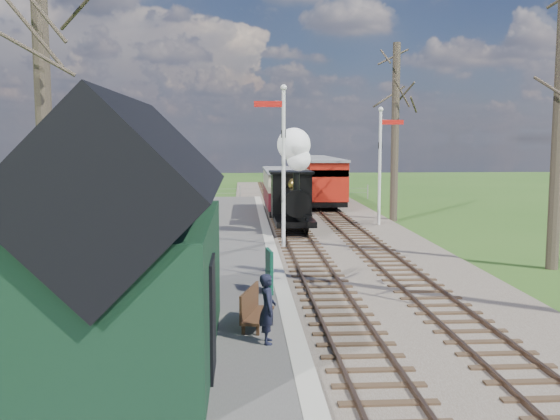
{
  "coord_description": "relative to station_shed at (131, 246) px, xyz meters",
  "views": [
    {
      "loc": [
        -2.26,
        -7.38,
        4.22
      ],
      "look_at": [
        -0.87,
        15.45,
        1.6
      ],
      "focal_mm": 40.0,
      "sensor_mm": 36.0,
      "label": 1
    }
  ],
  "objects": [
    {
      "name": "fence_line",
      "position": [
        4.6,
        32.0,
        -1.72
      ],
      "size": [
        12.6,
        0.08,
        1.0
      ],
      "color": "slate",
      "rests_on": "ground"
    },
    {
      "name": "distant_hills",
      "position": [
        5.7,
        60.38,
        -18.47
      ],
      "size": [
        114.4,
        48.0,
        22.02
      ],
      "color": "#385B23",
      "rests_on": "ground"
    },
    {
      "name": "station_shed",
      "position": [
        0.0,
        0.0,
        0.0
      ],
      "size": [
        3.25,
        6.3,
        4.78
      ],
      "color": "black",
      "rests_on": "platform"
    },
    {
      "name": "coach",
      "position": [
        4.3,
        22.07,
        -0.75
      ],
      "size": [
        2.09,
        7.16,
        2.2
      ],
      "color": "black",
      "rests_on": "ground"
    },
    {
      "name": "person",
      "position": [
        2.52,
        0.57,
        -1.37
      ],
      "size": [
        0.34,
        0.51,
        1.39
      ],
      "primitive_type": "imported",
      "rotation": [
        0.0,
        0.0,
        1.59
      ],
      "color": "black",
      "rests_on": "platform"
    },
    {
      "name": "semaphore_near",
      "position": [
        3.53,
        12.0,
        1.35
      ],
      "size": [
        1.22,
        0.24,
        6.22
      ],
      "color": "silver",
      "rests_on": "ground"
    },
    {
      "name": "platform",
      "position": [
        0.8,
        10.0,
        -2.17
      ],
      "size": [
        5.0,
        44.0,
        0.2
      ],
      "primitive_type": "cube",
      "color": "#474442",
      "rests_on": "ground"
    },
    {
      "name": "bench",
      "position": [
        2.26,
        1.72,
        -1.68
      ],
      "size": [
        0.78,
        1.5,
        0.82
      ],
      "color": "#3F2616",
      "rests_on": "platform"
    },
    {
      "name": "coping_strip",
      "position": [
        3.1,
        10.0,
        -2.16
      ],
      "size": [
        0.4,
        44.0,
        0.21
      ],
      "primitive_type": "cube",
      "color": "#B2AD9E",
      "rests_on": "ground"
    },
    {
      "name": "ballast_bed",
      "position": [
        5.6,
        18.0,
        -2.22
      ],
      "size": [
        8.0,
        60.0,
        0.1
      ],
      "primitive_type": "cube",
      "color": "brown",
      "rests_on": "ground"
    },
    {
      "name": "semaphore_far",
      "position": [
        8.67,
        18.0,
        1.08
      ],
      "size": [
        1.22,
        0.24,
        5.72
      ],
      "color": "silver",
      "rests_on": "ground"
    },
    {
      "name": "locomotive",
      "position": [
        4.29,
        16.01,
        -0.2
      ],
      "size": [
        1.79,
        4.18,
        4.48
      ],
      "color": "black",
      "rests_on": "ground"
    },
    {
      "name": "sign_board",
      "position": [
        2.74,
        4.69,
        -1.5
      ],
      "size": [
        0.19,
        0.77,
        1.13
      ],
      "color": "#104C35",
      "rests_on": "platform"
    },
    {
      "name": "bare_trees",
      "position": [
        5.63,
        6.1,
        2.94
      ],
      "size": [
        15.51,
        22.39,
        12.0
      ],
      "color": "#382D23",
      "rests_on": "ground"
    },
    {
      "name": "track_far",
      "position": [
        6.9,
        18.0,
        -2.17
      ],
      "size": [
        1.6,
        60.0,
        0.15
      ],
      "color": "brown",
      "rests_on": "ground"
    },
    {
      "name": "red_carriage_b",
      "position": [
        6.9,
        31.24,
        -0.61
      ],
      "size": [
        2.32,
        5.73,
        2.44
      ],
      "color": "black",
      "rests_on": "ground"
    },
    {
      "name": "red_carriage_a",
      "position": [
        6.9,
        25.74,
        -0.61
      ],
      "size": [
        2.32,
        5.73,
        2.44
      ],
      "color": "black",
      "rests_on": "ground"
    },
    {
      "name": "track_near",
      "position": [
        4.3,
        18.0,
        -2.17
      ],
      "size": [
        1.6,
        60.0,
        0.15
      ],
      "color": "brown",
      "rests_on": "ground"
    }
  ]
}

